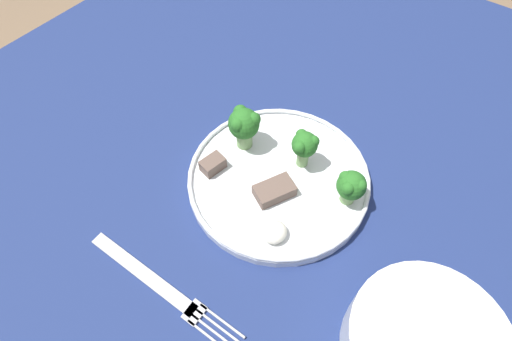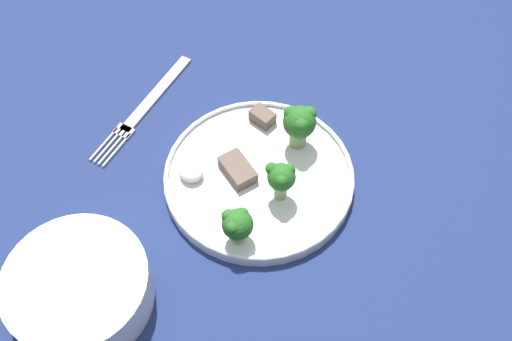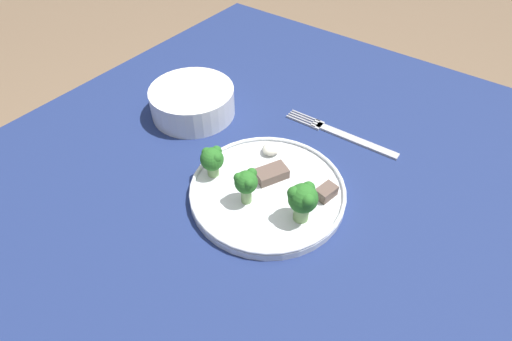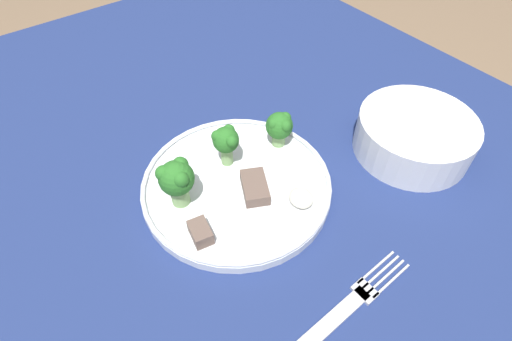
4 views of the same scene
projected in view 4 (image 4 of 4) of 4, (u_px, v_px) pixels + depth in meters
table at (215, 235)px, 0.58m from camera, size 1.11×1.01×0.77m
dinner_plate at (237, 185)px, 0.49m from camera, size 0.23×0.23×0.02m
fork at (332, 320)px, 0.39m from camera, size 0.03×0.21×0.00m
cream_bowl at (414, 136)px, 0.53m from camera, size 0.15×0.15×0.05m
broccoli_floret_near_rim_left at (226, 141)px, 0.49m from camera, size 0.03×0.03×0.06m
broccoli_floret_center_left at (177, 179)px, 0.44m from camera, size 0.04×0.04×0.06m
broccoli_floret_back_left at (280, 126)px, 0.51m from camera, size 0.04×0.04×0.05m
meat_slice_front_slice at (200, 232)px, 0.43m from camera, size 0.03×0.03×0.02m
meat_slice_middle_slice at (255, 187)px, 0.48m from camera, size 0.06×0.05×0.02m
sauce_dollop at (301, 198)px, 0.46m from camera, size 0.03×0.03×0.02m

